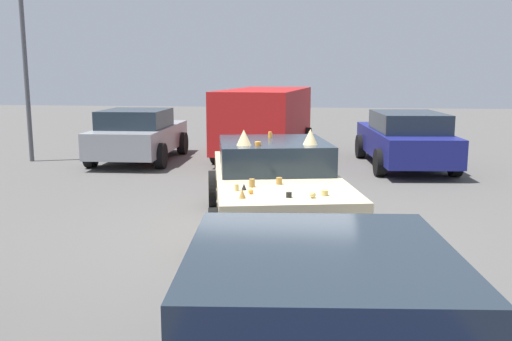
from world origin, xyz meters
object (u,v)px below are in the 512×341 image
(parked_van_far_right, at_px, (266,118))
(parked_sedan_row_back_center, at_px, (405,139))
(art_car_decorated, at_px, (274,184))
(lot_lamp_post, at_px, (25,56))
(parked_sedan_near_left, at_px, (139,135))

(parked_van_far_right, distance_m, parked_sedan_row_back_center, 4.01)
(art_car_decorated, distance_m, parked_sedan_row_back_center, 6.64)
(art_car_decorated, height_order, parked_van_far_right, parked_van_far_right)
(lot_lamp_post, bearing_deg, art_car_decorated, -128.03)
(parked_sedan_row_back_center, xyz_separation_m, parked_sedan_near_left, (0.09, 7.13, -0.01))
(art_car_decorated, height_order, lot_lamp_post, lot_lamp_post)
(lot_lamp_post, bearing_deg, parked_sedan_near_left, -81.43)
(art_car_decorated, height_order, parked_sedan_row_back_center, art_car_decorated)
(parked_sedan_row_back_center, height_order, parked_sedan_near_left, parked_sedan_row_back_center)
(parked_sedan_row_back_center, bearing_deg, art_car_decorated, 149.19)
(parked_van_far_right, relative_size, parked_sedan_near_left, 1.24)
(parked_van_far_right, height_order, parked_sedan_near_left, parked_van_far_right)
(parked_sedan_row_back_center, relative_size, parked_sedan_near_left, 1.14)
(lot_lamp_post, bearing_deg, parked_van_far_right, -74.93)
(art_car_decorated, bearing_deg, lot_lamp_post, -140.03)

